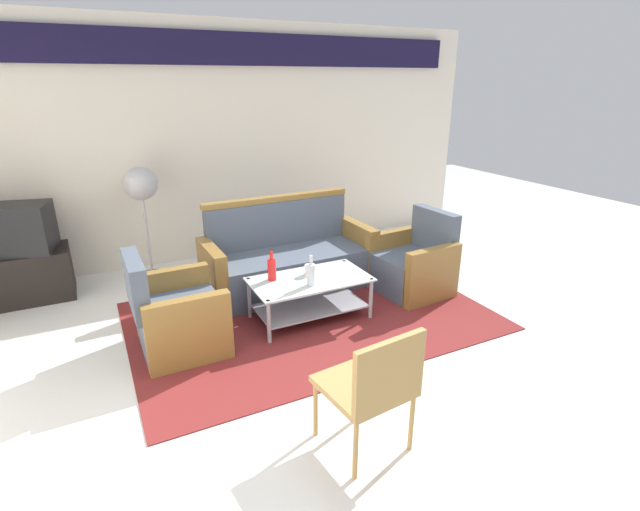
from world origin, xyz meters
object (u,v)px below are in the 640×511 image
(armchair_left, at_px, (176,317))
(wicker_chair, at_px, (374,383))
(television, at_px, (18,229))
(tv_stand, at_px, (29,275))
(armchair_right, at_px, (413,266))
(cup, at_px, (309,270))
(bottle_clear, at_px, (311,274))
(pedestal_fan, at_px, (141,190))
(bottle_red, at_px, (272,269))
(coffee_table, at_px, (310,292))
(couch, at_px, (288,261))

(armchair_left, distance_m, wicker_chair, 1.93)
(wicker_chair, bearing_deg, television, 114.23)
(armchair_left, bearing_deg, tv_stand, -145.38)
(armchair_right, bearing_deg, cup, 85.33)
(tv_stand, xyz_separation_m, television, (0.00, 0.00, 0.50))
(bottle_clear, height_order, wicker_chair, wicker_chair)
(cup, height_order, pedestal_fan, pedestal_fan)
(bottle_red, bearing_deg, armchair_right, -1.64)
(armchair_right, relative_size, coffee_table, 0.77)
(bottle_red, bearing_deg, bottle_clear, -44.89)
(couch, xyz_separation_m, armchair_left, (-1.32, -0.72, -0.03))
(tv_stand, relative_size, wicker_chair, 0.95)
(bottle_clear, height_order, pedestal_fan, pedestal_fan)
(bottle_clear, relative_size, wicker_chair, 0.34)
(armchair_right, relative_size, tv_stand, 1.06)
(armchair_left, height_order, television, television)
(armchair_left, xyz_separation_m, pedestal_fan, (0.02, 1.70, 0.73))
(tv_stand, bearing_deg, bottle_red, -36.79)
(armchair_left, bearing_deg, bottle_clear, 81.44)
(wicker_chair, bearing_deg, tv_stand, 114.26)
(bottle_clear, relative_size, tv_stand, 0.36)
(armchair_left, relative_size, pedestal_fan, 0.67)
(couch, relative_size, coffee_table, 1.65)
(armchair_right, xyz_separation_m, bottle_red, (-1.57, 0.05, 0.23))
(couch, bearing_deg, bottle_red, 54.59)
(coffee_table, bearing_deg, bottle_clear, -110.79)
(bottle_red, distance_m, pedestal_fan, 1.89)
(couch, relative_size, cup, 18.13)
(coffee_table, relative_size, cup, 11.00)
(television, bearing_deg, wicker_chair, 133.02)
(armchair_left, height_order, pedestal_fan, pedestal_fan)
(armchair_right, height_order, wicker_chair, armchair_right)
(couch, distance_m, tv_stand, 2.66)
(armchair_left, bearing_deg, television, -145.43)
(television, bearing_deg, bottle_red, 155.88)
(armchair_left, height_order, cup, armchair_left)
(couch, xyz_separation_m, armchair_right, (1.15, -0.66, -0.03))
(bottle_red, height_order, cup, bottle_red)
(tv_stand, bearing_deg, armchair_left, -54.67)
(coffee_table, distance_m, bottle_red, 0.42)
(armchair_right, xyz_separation_m, bottle_clear, (-1.30, -0.22, 0.23))
(television, bearing_deg, pedestal_fan, -165.01)
(pedestal_fan, bearing_deg, bottle_clear, -58.52)
(armchair_right, bearing_deg, bottle_clear, 95.36)
(tv_stand, bearing_deg, couch, -20.55)
(couch, xyz_separation_m, bottle_clear, (-0.15, -0.88, 0.20))
(bottle_red, bearing_deg, tv_stand, 143.21)
(coffee_table, bearing_deg, couch, 82.51)
(cup, relative_size, wicker_chair, 0.12)
(armchair_left, xyz_separation_m, bottle_red, (0.90, 0.11, 0.23))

